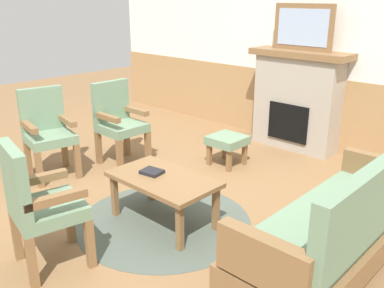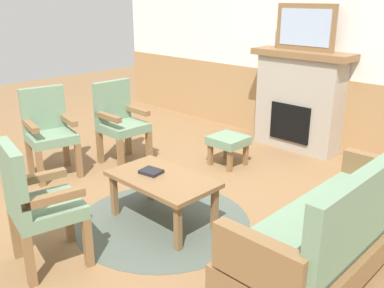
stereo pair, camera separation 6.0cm
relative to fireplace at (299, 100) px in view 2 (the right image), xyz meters
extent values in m
plane|color=olive|center=(0.00, -2.35, -0.65)|extent=(14.00, 14.00, 0.00)
cube|color=white|center=(0.00, 0.25, 0.70)|extent=(7.20, 0.12, 2.70)
cube|color=#A87F51|center=(0.00, 0.18, -0.18)|extent=(7.20, 0.02, 0.95)
cube|color=#A39989|center=(0.00, 0.00, -0.05)|extent=(1.10, 0.36, 1.20)
cube|color=black|center=(0.00, -0.19, -0.27)|extent=(0.56, 0.02, 0.48)
cube|color=brown|center=(0.00, 0.00, 0.59)|extent=(1.30, 0.44, 0.08)
cube|color=brown|center=(0.00, 0.00, 0.91)|extent=(0.80, 0.03, 0.56)
cube|color=#9EB2D1|center=(0.00, -0.02, 0.91)|extent=(0.68, 0.01, 0.44)
cube|color=brown|center=(1.30, -1.43, -0.57)|extent=(0.08, 0.08, 0.16)
cube|color=brown|center=(1.60, -2.27, -0.39)|extent=(0.70, 1.80, 0.20)
cube|color=gray|center=(1.60, -2.27, -0.23)|extent=(0.60, 1.70, 0.12)
cube|color=gray|center=(1.90, -2.27, 0.08)|extent=(0.10, 1.70, 0.50)
cube|color=brown|center=(1.60, -1.42, -0.12)|extent=(0.60, 0.10, 0.30)
cube|color=brown|center=(1.60, -3.12, -0.12)|extent=(0.60, 0.10, 0.30)
cube|color=brown|center=(-0.23, -2.79, -0.45)|extent=(0.05, 0.05, 0.40)
cube|color=brown|center=(0.61, -2.79, -0.45)|extent=(0.05, 0.05, 0.40)
cube|color=brown|center=(-0.23, -2.35, -0.45)|extent=(0.05, 0.05, 0.40)
cube|color=brown|center=(0.61, -2.35, -0.45)|extent=(0.05, 0.05, 0.40)
cube|color=brown|center=(0.19, -2.57, -0.23)|extent=(0.96, 0.56, 0.04)
cylinder|color=#4C564C|center=(0.19, -2.57, -0.65)|extent=(1.57, 1.57, 0.01)
cube|color=black|center=(0.06, -2.59, -0.20)|extent=(0.21, 0.18, 0.03)
cube|color=brown|center=(-0.40, -1.26, -0.52)|extent=(0.05, 0.05, 0.26)
cube|color=brown|center=(-0.10, -1.26, -0.52)|extent=(0.05, 0.05, 0.26)
cube|color=brown|center=(-0.40, -0.96, -0.52)|extent=(0.05, 0.05, 0.26)
cube|color=brown|center=(-0.10, -0.96, -0.52)|extent=(0.05, 0.05, 0.26)
cube|color=gray|center=(-0.25, -1.11, -0.34)|extent=(0.40, 0.40, 0.10)
cube|color=brown|center=(-0.98, -1.72, -0.45)|extent=(0.06, 0.06, 0.40)
cube|color=brown|center=(-0.99, -2.14, -0.45)|extent=(0.06, 0.06, 0.40)
cube|color=brown|center=(-1.40, -1.72, -0.45)|extent=(0.06, 0.06, 0.40)
cube|color=brown|center=(-1.41, -2.14, -0.45)|extent=(0.06, 0.06, 0.40)
cube|color=gray|center=(-1.20, -1.93, -0.20)|extent=(0.49, 0.49, 0.10)
cube|color=gray|center=(-1.40, -1.93, 0.09)|extent=(0.09, 0.48, 0.48)
cube|color=brown|center=(-1.19, -1.72, -0.03)|extent=(0.44, 0.08, 0.06)
cube|color=brown|center=(-1.20, -2.13, -0.03)|extent=(0.44, 0.08, 0.06)
cube|color=brown|center=(-1.21, -2.55, -0.45)|extent=(0.07, 0.07, 0.40)
cube|color=brown|center=(-1.30, -2.96, -0.45)|extent=(0.07, 0.07, 0.40)
cube|color=brown|center=(-1.63, -2.47, -0.45)|extent=(0.07, 0.07, 0.40)
cube|color=brown|center=(-1.71, -2.88, -0.45)|extent=(0.07, 0.07, 0.40)
cube|color=gray|center=(-1.46, -2.72, -0.20)|extent=(0.57, 0.57, 0.10)
cube|color=gray|center=(-1.66, -2.68, 0.09)|extent=(0.17, 0.49, 0.48)
cube|color=brown|center=(-1.42, -2.51, -0.03)|extent=(0.45, 0.16, 0.06)
cube|color=brown|center=(-1.50, -2.92, -0.03)|extent=(0.45, 0.16, 0.06)
cube|color=brown|center=(-0.13, -3.32, -0.45)|extent=(0.07, 0.07, 0.40)
cube|color=brown|center=(0.28, -3.40, -0.45)|extent=(0.07, 0.07, 0.40)
cube|color=brown|center=(-0.22, -3.73, -0.45)|extent=(0.07, 0.07, 0.40)
cube|color=brown|center=(0.19, -3.81, -0.45)|extent=(0.07, 0.07, 0.40)
cube|color=gray|center=(0.03, -3.57, -0.20)|extent=(0.57, 0.57, 0.10)
cube|color=gray|center=(-0.01, -3.76, 0.09)|extent=(0.49, 0.18, 0.48)
cube|color=brown|center=(-0.17, -3.52, -0.03)|extent=(0.16, 0.44, 0.06)
cube|color=brown|center=(0.23, -3.61, -0.03)|extent=(0.16, 0.44, 0.06)
camera|label=1|loc=(2.69, -4.87, 1.28)|focal=39.74mm
camera|label=2|loc=(2.74, -4.83, 1.28)|focal=39.74mm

